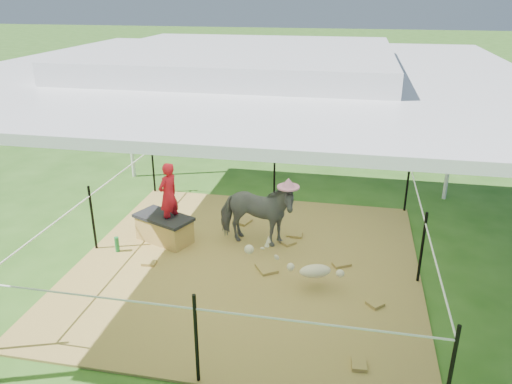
% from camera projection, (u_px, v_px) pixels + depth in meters
% --- Properties ---
extents(ground, '(90.00, 90.00, 0.00)m').
position_uv_depth(ground, '(248.00, 265.00, 6.86)').
color(ground, '#2D5919').
rests_on(ground, ground).
extents(hay_patch, '(4.60, 4.60, 0.03)m').
position_uv_depth(hay_patch, '(248.00, 264.00, 6.86)').
color(hay_patch, brown).
rests_on(hay_patch, ground).
extents(canopy_tent, '(6.30, 6.30, 2.90)m').
position_uv_depth(canopy_tent, '(246.00, 66.00, 5.85)').
color(canopy_tent, silver).
rests_on(canopy_tent, ground).
extents(rope_fence, '(4.54, 4.54, 1.00)m').
position_uv_depth(rope_fence, '(247.00, 223.00, 6.62)').
color(rope_fence, black).
rests_on(rope_fence, ground).
extents(straw_bale, '(0.90, 0.69, 0.36)m').
position_uv_depth(straw_bale, '(164.00, 230.00, 7.41)').
color(straw_bale, '#B08C40').
rests_on(straw_bale, hay_patch).
extents(dark_cloth, '(0.97, 0.75, 0.04)m').
position_uv_depth(dark_cloth, '(164.00, 217.00, 7.33)').
color(dark_cloth, black).
rests_on(dark_cloth, straw_bale).
extents(woman, '(0.35, 0.42, 0.97)m').
position_uv_depth(woman, '(168.00, 189.00, 7.14)').
color(woman, red).
rests_on(woman, straw_bale).
extents(green_bottle, '(0.08, 0.08, 0.22)m').
position_uv_depth(green_bottle, '(117.00, 244.00, 7.13)').
color(green_bottle, '#1A7734').
rests_on(green_bottle, hay_patch).
extents(pony, '(1.21, 0.63, 0.99)m').
position_uv_depth(pony, '(256.00, 214.00, 7.18)').
color(pony, '#4B4B50').
rests_on(pony, hay_patch).
extents(pink_hat, '(0.31, 0.31, 0.14)m').
position_uv_depth(pink_hat, '(256.00, 177.00, 6.97)').
color(pink_hat, pink).
rests_on(pink_hat, pony).
extents(foal, '(1.12, 0.85, 0.55)m').
position_uv_depth(foal, '(315.00, 269.00, 6.19)').
color(foal, beige).
rests_on(foal, hay_patch).
extents(trash_barrel, '(0.68, 0.68, 0.83)m').
position_uv_depth(trash_barrel, '(466.00, 134.00, 11.52)').
color(trash_barrel, '#1A33C6').
rests_on(trash_barrel, ground).
extents(picnic_table_near, '(2.27, 1.93, 0.80)m').
position_uv_depth(picnic_table_near, '(376.00, 111.00, 13.79)').
color(picnic_table_near, '#523A1C').
rests_on(picnic_table_near, ground).
extents(picnic_table_far, '(1.65, 1.23, 0.66)m').
position_uv_depth(picnic_table_far, '(501.00, 110.00, 14.25)').
color(picnic_table_far, brown).
rests_on(picnic_table_far, ground).
extents(distant_person, '(0.76, 0.68, 1.27)m').
position_uv_depth(distant_person, '(391.00, 105.00, 13.42)').
color(distant_person, '#2D52A9').
rests_on(distant_person, ground).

